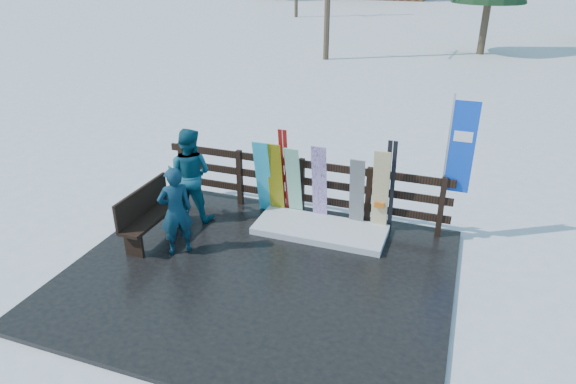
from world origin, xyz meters
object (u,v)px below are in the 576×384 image
at_px(snowboard_1, 294,183).
at_px(snowboard_4, 357,194).
at_px(snowboard_3, 319,184).
at_px(person_back, 190,175).
at_px(snowboard_5, 380,192).
at_px(snowboard_2, 275,180).
at_px(bench, 148,213).
at_px(person_front, 176,211).
at_px(snowboard_0, 263,177).
at_px(rental_flag, 458,153).

xyz_separation_m(snowboard_1, snowboard_4, (1.21, 0.00, -0.04)).
relative_size(snowboard_1, snowboard_3, 0.96).
distance_m(snowboard_4, person_back, 3.12).
bearing_deg(snowboard_1, snowboard_5, 0.00).
height_order(snowboard_2, person_back, person_back).
bearing_deg(snowboard_4, snowboard_5, 0.00).
xyz_separation_m(bench, person_front, (0.71, -0.22, 0.26)).
xyz_separation_m(snowboard_3, snowboard_4, (0.71, -0.00, -0.08)).
distance_m(bench, snowboard_0, 2.23).
bearing_deg(bench, snowboard_3, 31.08).
relative_size(snowboard_1, person_back, 0.84).
bearing_deg(bench, person_front, -17.60).
bearing_deg(snowboard_3, snowboard_0, -180.00).
relative_size(snowboard_0, person_back, 0.86).
height_order(bench, snowboard_4, snowboard_4).
bearing_deg(person_front, snowboard_4, 170.35).
height_order(snowboard_3, snowboard_4, snowboard_3).
bearing_deg(bench, snowboard_4, 25.45).
relative_size(rental_flag, person_front, 1.67).
xyz_separation_m(bench, snowboard_0, (1.53, 1.60, 0.24)).
xyz_separation_m(snowboard_2, person_front, (-1.07, -1.82, 0.03)).
distance_m(snowboard_1, snowboard_2, 0.37).
xyz_separation_m(bench, person_back, (0.31, 0.95, 0.38)).
bearing_deg(snowboard_1, snowboard_4, 0.00).
height_order(snowboard_3, person_back, person_back).
bearing_deg(snowboard_0, rental_flag, 4.50).
xyz_separation_m(bench, snowboard_3, (2.65, 1.60, 0.27)).
distance_m(snowboard_4, snowboard_5, 0.43).
bearing_deg(snowboard_2, snowboard_3, 0.00).
bearing_deg(snowboard_1, rental_flag, 5.48).
bearing_deg(snowboard_4, snowboard_3, 180.00).
bearing_deg(snowboard_3, person_front, -136.80).
height_order(snowboard_0, snowboard_5, snowboard_5).
relative_size(snowboard_0, snowboard_2, 1.02).
bearing_deg(bench, snowboard_5, 22.93).
bearing_deg(bench, snowboard_2, 41.87).
distance_m(rental_flag, person_back, 4.79).
bearing_deg(snowboard_0, snowboard_3, 0.00).
distance_m(bench, snowboard_4, 3.72).
xyz_separation_m(snowboard_1, person_back, (-1.84, -0.64, 0.16)).
relative_size(snowboard_5, person_back, 0.90).
bearing_deg(snowboard_1, person_front, -128.34).
xyz_separation_m(snowboard_0, snowboard_4, (1.82, 0.00, -0.06)).
bearing_deg(snowboard_3, snowboard_4, -0.00).
relative_size(snowboard_3, snowboard_5, 0.98).
bearing_deg(snowboard_5, person_back, -169.47).
relative_size(snowboard_0, rental_flag, 0.59).
distance_m(snowboard_1, snowboard_3, 0.50).
bearing_deg(bench, person_back, 71.77).
bearing_deg(snowboard_3, rental_flag, 6.65).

